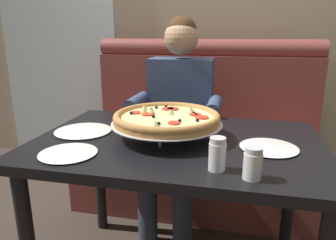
{
  "coord_description": "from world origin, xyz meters",
  "views": [
    {
      "loc": [
        0.24,
        -1.25,
        1.18
      ],
      "look_at": [
        -0.03,
        -0.04,
        0.83
      ],
      "focal_mm": 33.39,
      "sensor_mm": 36.0,
      "label": 1
    }
  ],
  "objects_px": {
    "diner_main": "(178,110)",
    "patio_chair": "(96,87)",
    "pizza": "(167,118)",
    "plate_near_left": "(68,152)",
    "shaker_pepper_flakes": "(253,166)",
    "plate_far_side": "(83,130)",
    "shaker_parmesan": "(217,156)",
    "plate_near_right": "(269,146)",
    "booth_bench": "(200,144)",
    "dining_table": "(178,160)"
  },
  "relations": [
    {
      "from": "diner_main",
      "to": "patio_chair",
      "type": "relative_size",
      "value": 1.48
    },
    {
      "from": "pizza",
      "to": "plate_near_left",
      "type": "height_order",
      "value": "pizza"
    },
    {
      "from": "pizza",
      "to": "shaker_pepper_flakes",
      "type": "bearing_deg",
      "value": -43.82
    },
    {
      "from": "plate_far_side",
      "to": "diner_main",
      "type": "bearing_deg",
      "value": 61.03
    },
    {
      "from": "shaker_parmesan",
      "to": "pizza",
      "type": "bearing_deg",
      "value": 128.92
    },
    {
      "from": "patio_chair",
      "to": "pizza",
      "type": "bearing_deg",
      "value": -58.06
    },
    {
      "from": "shaker_pepper_flakes",
      "to": "plate_near_right",
      "type": "height_order",
      "value": "shaker_pepper_flakes"
    },
    {
      "from": "booth_bench",
      "to": "shaker_parmesan",
      "type": "distance_m",
      "value": 1.22
    },
    {
      "from": "booth_bench",
      "to": "patio_chair",
      "type": "xyz_separation_m",
      "value": [
        -1.45,
        1.39,
        0.13
      ]
    },
    {
      "from": "diner_main",
      "to": "patio_chair",
      "type": "height_order",
      "value": "diner_main"
    },
    {
      "from": "dining_table",
      "to": "patio_chair",
      "type": "xyz_separation_m",
      "value": [
        -1.45,
        2.27,
        -0.12
      ]
    },
    {
      "from": "diner_main",
      "to": "shaker_parmesan",
      "type": "distance_m",
      "value": 0.93
    },
    {
      "from": "diner_main",
      "to": "shaker_parmesan",
      "type": "relative_size",
      "value": 11.16
    },
    {
      "from": "dining_table",
      "to": "plate_far_side",
      "type": "bearing_deg",
      "value": 178.87
    },
    {
      "from": "booth_bench",
      "to": "dining_table",
      "type": "relative_size",
      "value": 1.35
    },
    {
      "from": "dining_table",
      "to": "shaker_pepper_flakes",
      "type": "bearing_deg",
      "value": -46.66
    },
    {
      "from": "shaker_pepper_flakes",
      "to": "plate_near_right",
      "type": "xyz_separation_m",
      "value": [
        0.07,
        0.29,
        -0.03
      ]
    },
    {
      "from": "dining_table",
      "to": "pizza",
      "type": "bearing_deg",
      "value": 158.04
    },
    {
      "from": "plate_far_side",
      "to": "patio_chair",
      "type": "bearing_deg",
      "value": 114.03
    },
    {
      "from": "plate_far_side",
      "to": "plate_near_left",
      "type": "bearing_deg",
      "value": -74.14
    },
    {
      "from": "shaker_pepper_flakes",
      "to": "diner_main",
      "type": "bearing_deg",
      "value": 114.11
    },
    {
      "from": "booth_bench",
      "to": "pizza",
      "type": "bearing_deg",
      "value": -93.61
    },
    {
      "from": "pizza",
      "to": "plate_near_right",
      "type": "distance_m",
      "value": 0.44
    },
    {
      "from": "plate_near_left",
      "to": "patio_chair",
      "type": "relative_size",
      "value": 0.25
    },
    {
      "from": "shaker_parmesan",
      "to": "plate_near_right",
      "type": "height_order",
      "value": "shaker_parmesan"
    },
    {
      "from": "booth_bench",
      "to": "plate_near_right",
      "type": "xyz_separation_m",
      "value": [
        0.37,
        -0.9,
        0.35
      ]
    },
    {
      "from": "shaker_pepper_flakes",
      "to": "plate_near_left",
      "type": "xyz_separation_m",
      "value": [
        -0.67,
        0.06,
        -0.03
      ]
    },
    {
      "from": "shaker_pepper_flakes",
      "to": "booth_bench",
      "type": "bearing_deg",
      "value": 104.06
    },
    {
      "from": "shaker_parmesan",
      "to": "plate_far_side",
      "type": "xyz_separation_m",
      "value": [
        -0.63,
        0.28,
        -0.04
      ]
    },
    {
      "from": "pizza",
      "to": "shaker_parmesan",
      "type": "bearing_deg",
      "value": -51.08
    },
    {
      "from": "booth_bench",
      "to": "plate_near_right",
      "type": "bearing_deg",
      "value": -67.59
    },
    {
      "from": "diner_main",
      "to": "shaker_parmesan",
      "type": "height_order",
      "value": "diner_main"
    },
    {
      "from": "booth_bench",
      "to": "plate_near_left",
      "type": "distance_m",
      "value": 1.24
    },
    {
      "from": "shaker_pepper_flakes",
      "to": "plate_near_right",
      "type": "bearing_deg",
      "value": 75.39
    },
    {
      "from": "plate_near_right",
      "to": "plate_near_left",
      "type": "bearing_deg",
      "value": -162.99
    },
    {
      "from": "booth_bench",
      "to": "plate_far_side",
      "type": "distance_m",
      "value": 1.03
    },
    {
      "from": "shaker_parmesan",
      "to": "patio_chair",
      "type": "bearing_deg",
      "value": 122.82
    },
    {
      "from": "plate_near_left",
      "to": "plate_far_side",
      "type": "distance_m",
      "value": 0.28
    },
    {
      "from": "shaker_pepper_flakes",
      "to": "plate_far_side",
      "type": "height_order",
      "value": "shaker_pepper_flakes"
    },
    {
      "from": "pizza",
      "to": "plate_near_left",
      "type": "relative_size",
      "value": 2.2
    },
    {
      "from": "plate_far_side",
      "to": "shaker_pepper_flakes",
      "type": "bearing_deg",
      "value": -23.54
    },
    {
      "from": "booth_bench",
      "to": "diner_main",
      "type": "relative_size",
      "value": 1.29
    },
    {
      "from": "dining_table",
      "to": "plate_near_right",
      "type": "distance_m",
      "value": 0.39
    },
    {
      "from": "booth_bench",
      "to": "diner_main",
      "type": "distance_m",
      "value": 0.43
    },
    {
      "from": "pizza",
      "to": "patio_chair",
      "type": "xyz_separation_m",
      "value": [
        -1.4,
        2.24,
        -0.3
      ]
    },
    {
      "from": "shaker_pepper_flakes",
      "to": "shaker_parmesan",
      "type": "xyz_separation_m",
      "value": [
        -0.11,
        0.04,
        0.0
      ]
    },
    {
      "from": "shaker_pepper_flakes",
      "to": "plate_far_side",
      "type": "distance_m",
      "value": 0.81
    },
    {
      "from": "booth_bench",
      "to": "plate_near_left",
      "type": "relative_size",
      "value": 7.52
    },
    {
      "from": "plate_near_left",
      "to": "pizza",
      "type": "bearing_deg",
      "value": 41.26
    },
    {
      "from": "shaker_parmesan",
      "to": "patio_chair",
      "type": "distance_m",
      "value": 3.03
    }
  ]
}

